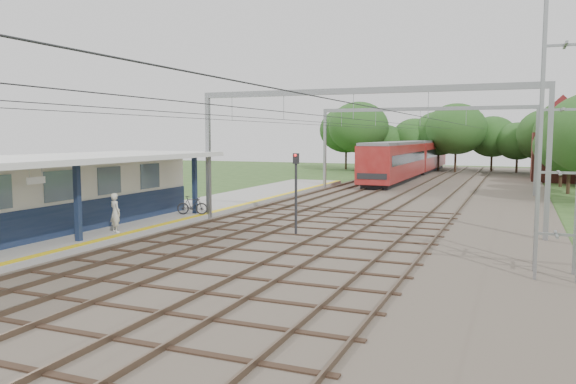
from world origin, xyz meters
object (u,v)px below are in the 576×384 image
Objects in this scene: person at (115,213)px; bicycle at (192,205)px; train at (412,157)px; signal_post at (296,187)px.

bicycle is at bearing -66.66° from person.
bicycle is 0.04× the size of train.
person is 0.46× the size of signal_post.
person is at bearing 159.15° from bicycle.
signal_post is at bearing -127.83° from person.
person is 8.23m from signal_post.
bicycle is 0.44× the size of signal_post.
signal_post reaches higher than bicycle.
signal_post is (7.09, -2.42, 1.48)m from bicycle.
person is 44.92m from train.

